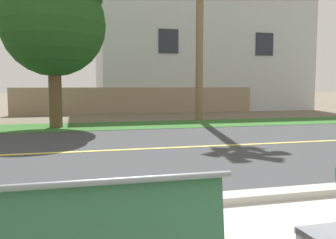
{
  "coord_description": "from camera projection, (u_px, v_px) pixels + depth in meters",
  "views": [
    {
      "loc": [
        -1.2,
        -1.84,
        1.48
      ],
      "look_at": [
        0.11,
        3.23,
        1.0
      ],
      "focal_mm": 39.03,
      "sensor_mm": 36.0,
      "label": 1
    }
  ],
  "objects": [
    {
      "name": "curb_edge",
      "position": [
        177.0,
        203.0,
        4.47
      ],
      "size": [
        44.0,
        0.3,
        0.11
      ],
      "primitive_type": "cube",
      "color": "#ADA89E",
      "rests_on": "ground_plane"
    },
    {
      "name": "ground_plane",
      "position": [
        120.0,
        141.0,
        9.92
      ],
      "size": [
        140.0,
        140.0,
        0.0
      ],
      "primitive_type": "plane",
      "color": "#665B4C"
    },
    {
      "name": "garden_wall",
      "position": [
        138.0,
        100.0,
        19.65
      ],
      "size": [
        13.0,
        0.36,
        1.4
      ],
      "primitive_type": "cube",
      "color": "gray",
      "rests_on": "ground_plane"
    },
    {
      "name": "shade_tree_left",
      "position": [
        56.0,
        16.0,
        12.63
      ],
      "size": [
        3.63,
        3.63,
        5.99
      ],
      "color": "brown",
      "rests_on": "ground_plane"
    },
    {
      "name": "far_verge_grass",
      "position": [
        108.0,
        126.0,
        13.49
      ],
      "size": [
        48.0,
        2.8,
        0.02
      ],
      "primitive_type": "cube",
      "color": "#2D6026",
      "rests_on": "ground_plane"
    },
    {
      "name": "house_across_street",
      "position": [
        199.0,
        49.0,
        23.57
      ],
      "size": [
        13.84,
        6.91,
        7.69
      ],
      "color": "#B7BCC1",
      "rests_on": "ground_plane"
    },
    {
      "name": "street_asphalt",
      "position": [
        128.0,
        150.0,
        8.47
      ],
      "size": [
        52.0,
        8.0,
        0.01
      ],
      "primitive_type": "cube",
      "color": "#383A3D",
      "rests_on": "ground_plane"
    },
    {
      "name": "road_centre_line",
      "position": [
        128.0,
        150.0,
        8.47
      ],
      "size": [
        48.0,
        0.14,
        0.01
      ],
      "primitive_type": "cube",
      "color": "#E0CC4C",
      "rests_on": "ground_plane"
    }
  ]
}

